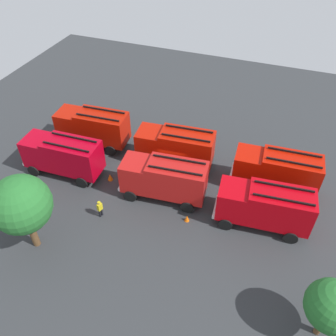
{
  "coord_description": "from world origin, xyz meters",
  "views": [
    {
      "loc": [
        -7.94,
        21.51,
        21.81
      ],
      "look_at": [
        0.0,
        0.0,
        1.4
      ],
      "focal_mm": 37.3,
      "sensor_mm": 36.0,
      "label": 1
    }
  ],
  "objects": [
    {
      "name": "traffic_cone_0",
      "position": [
        10.68,
        4.96,
        0.32
      ],
      "size": [
        0.44,
        0.44,
        0.63
      ],
      "primitive_type": "cone",
      "color": "#F2600C",
      "rests_on": "ground"
    },
    {
      "name": "fire_truck_1",
      "position": [
        0.09,
        -2.25,
        2.15
      ],
      "size": [
        7.38,
        3.24,
        3.88
      ],
      "rotation": [
        0.0,
        0.0,
        0.08
      ],
      "color": "#B31205",
      "rests_on": "ground"
    },
    {
      "name": "ground_plane",
      "position": [
        0.0,
        0.0,
        0.0
      ],
      "size": [
        54.47,
        54.47,
        0.0
      ],
      "primitive_type": "plane",
      "color": "#2D3033"
    },
    {
      "name": "traffic_cone_1",
      "position": [
        -3.08,
        3.97,
        0.29
      ],
      "size": [
        0.4,
        0.4,
        0.57
      ],
      "primitive_type": "cone",
      "color": "#F2600C",
      "rests_on": "ground"
    },
    {
      "name": "firefighter_1",
      "position": [
        3.63,
        5.89,
        0.89
      ],
      "size": [
        0.35,
        0.47,
        1.6
      ],
      "rotation": [
        0.0,
        0.0,
        5.99
      ],
      "color": "black",
      "rests_on": "ground"
    },
    {
      "name": "fire_truck_2",
      "position": [
        8.75,
        -2.44,
        2.15
      ],
      "size": [
        7.34,
        3.13,
        3.88
      ],
      "rotation": [
        0.0,
        0.0,
        0.06
      ],
      "color": "#AC1204",
      "rests_on": "ground"
    },
    {
      "name": "firefighter_0",
      "position": [
        9.08,
        -4.87,
        1.03
      ],
      "size": [
        0.46,
        0.47,
        1.81
      ],
      "rotation": [
        0.0,
        0.0,
        5.55
      ],
      "color": "black",
      "rests_on": "ground"
    },
    {
      "name": "fire_truck_3",
      "position": [
        -8.65,
        2.28,
        2.15
      ],
      "size": [
        7.38,
        3.26,
        3.88
      ],
      "rotation": [
        0.0,
        0.0,
        0.09
      ],
      "color": "#B9030C",
      "rests_on": "ground"
    },
    {
      "name": "fire_truck_4",
      "position": [
        -0.44,
        2.05,
        2.15
      ],
      "size": [
        7.4,
        3.31,
        3.88
      ],
      "rotation": [
        0.0,
        0.0,
        0.09
      ],
      "color": "#B61513",
      "rests_on": "ground"
    },
    {
      "name": "tree_0",
      "position": [
        -13.27,
        9.63,
        3.25
      ],
      "size": [
        3.11,
        3.11,
        4.83
      ],
      "color": "brown",
      "rests_on": "ground"
    },
    {
      "name": "fire_truck_5",
      "position": [
        9.06,
        2.36,
        2.15
      ],
      "size": [
        7.28,
        2.97,
        3.88
      ],
      "rotation": [
        0.0,
        0.0,
        0.04
      ],
      "color": "#AF0214",
      "rests_on": "ground"
    },
    {
      "name": "tree_1",
      "position": [
        6.84,
        10.04,
        4.36
      ],
      "size": [
        4.18,
        4.18,
        6.49
      ],
      "color": "brown",
      "rests_on": "ground"
    },
    {
      "name": "traffic_cone_2",
      "position": [
        4.9,
        1.82,
        0.34
      ],
      "size": [
        0.47,
        0.47,
        0.67
      ],
      "primitive_type": "cone",
      "color": "#F2600C",
      "rests_on": "ground"
    },
    {
      "name": "fire_truck_0",
      "position": [
        -8.98,
        -2.13,
        2.15
      ],
      "size": [
        7.32,
        3.07,
        3.88
      ],
      "rotation": [
        0.0,
        0.0,
        0.05
      ],
      "color": "#B81003",
      "rests_on": "ground"
    }
  ]
}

